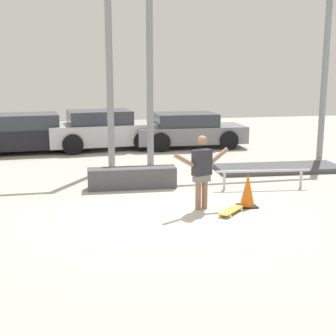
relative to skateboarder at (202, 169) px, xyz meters
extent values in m
plane|color=#B2ADA3|center=(-0.84, -0.13, -0.86)|extent=(36.00, 36.00, 0.00)
cylinder|color=#8C664C|center=(-0.08, -0.03, -0.49)|extent=(0.12, 0.12, 0.73)
cylinder|color=#8C664C|center=(0.08, 0.03, -0.49)|extent=(0.12, 0.12, 0.73)
cube|color=slate|center=(0.00, 0.00, -0.19)|extent=(0.38, 0.30, 0.16)
cube|color=#26262D|center=(0.00, 0.00, 0.14)|extent=(0.44, 0.33, 0.53)
sphere|color=#8C664C|center=(0.00, 0.00, 0.60)|extent=(0.20, 0.20, 0.20)
cylinder|color=#8C664C|center=(-0.42, -0.16, 0.23)|extent=(0.47, 0.25, 0.32)
cylinder|color=#8C664C|center=(0.42, 0.16, 0.23)|extent=(0.47, 0.25, 0.32)
cube|color=gold|center=(0.51, -0.44, -0.79)|extent=(0.72, 0.71, 0.01)
cylinder|color=silver|center=(0.63, -0.18, -0.83)|extent=(0.06, 0.06, 0.05)
cylinder|color=silver|center=(0.78, -0.33, -0.83)|extent=(0.06, 0.06, 0.05)
cylinder|color=silver|center=(0.24, -0.56, -0.83)|extent=(0.06, 0.06, 0.05)
cylinder|color=silver|center=(0.39, -0.71, -0.83)|extent=(0.06, 0.06, 0.05)
cube|color=#47474C|center=(-1.18, 2.06, -0.60)|extent=(2.18, 0.58, 0.51)
cube|color=#47474C|center=(3.25, 3.19, -0.79)|extent=(3.66, 1.48, 0.14)
cylinder|color=#B7BABF|center=(1.94, 1.30, -0.41)|extent=(2.34, 0.32, 0.06)
cylinder|color=#B7BABF|center=(0.98, 1.41, -0.63)|extent=(0.07, 0.07, 0.45)
cylinder|color=#B7BABF|center=(2.90, 1.19, -0.63)|extent=(0.07, 0.07, 0.45)
cylinder|color=gray|center=(-1.43, 4.66, 1.85)|extent=(0.20, 0.20, 5.41)
cylinder|color=gray|center=(-0.25, 4.66, 1.85)|extent=(0.20, 0.20, 5.41)
cylinder|color=gray|center=(5.39, 4.66, 1.85)|extent=(0.20, 0.20, 5.41)
cube|color=black|center=(-4.04, 8.04, -0.37)|extent=(4.53, 2.14, 0.64)
cube|color=#2D333D|center=(-4.21, 8.03, 0.22)|extent=(2.54, 1.85, 0.54)
cylinder|color=black|center=(-2.74, 9.03, -0.55)|extent=(0.62, 0.26, 0.61)
cylinder|color=black|center=(-2.61, 7.25, -0.55)|extent=(0.62, 0.26, 0.61)
cube|color=#B7BABF|center=(-1.38, 8.07, -0.29)|extent=(4.17, 2.16, 0.74)
cube|color=#2D333D|center=(-1.54, 8.05, 0.32)|extent=(2.35, 1.85, 0.48)
cylinder|color=black|center=(-0.22, 9.06, -0.50)|extent=(0.73, 0.29, 0.71)
cylinder|color=black|center=(-0.05, 7.31, -0.50)|extent=(0.73, 0.29, 0.71)
cylinder|color=black|center=(-2.70, 8.82, -0.50)|extent=(0.73, 0.29, 0.71)
cylinder|color=black|center=(-2.53, 7.08, -0.50)|extent=(0.73, 0.29, 0.71)
cube|color=slate|center=(1.81, 7.87, -0.36)|extent=(4.12, 1.92, 0.62)
cube|color=#2D333D|center=(1.64, 7.87, 0.19)|extent=(2.28, 1.73, 0.47)
cylinder|color=black|center=(3.09, 8.72, -0.51)|extent=(0.70, 0.24, 0.69)
cylinder|color=black|center=(3.05, 6.95, -0.51)|extent=(0.70, 0.24, 0.69)
cylinder|color=black|center=(0.57, 8.79, -0.51)|extent=(0.70, 0.24, 0.69)
cylinder|color=black|center=(0.52, 7.02, -0.51)|extent=(0.70, 0.24, 0.69)
cube|color=black|center=(1.00, -0.06, -0.84)|extent=(0.38, 0.38, 0.03)
cone|color=orange|center=(1.00, -0.06, -0.48)|extent=(0.31, 0.31, 0.70)
camera|label=1|loc=(-2.67, -9.08, 2.01)|focal=50.00mm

